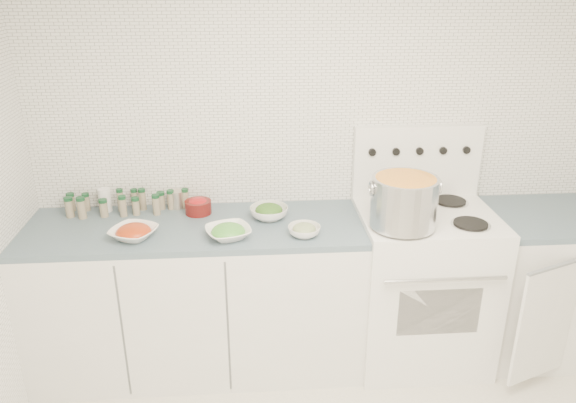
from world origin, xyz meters
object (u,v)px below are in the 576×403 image
object	(u,v)px
stove	(421,281)
bowl_tomato	(134,232)
stock_pot	(404,200)
bowl_snowpea	(228,232)

from	to	relation	value
stove	bowl_tomato	world-z (taller)	stove
stove	stock_pot	size ratio (longest dim) A/B	3.70
stove	bowl_tomato	distance (m)	1.67
bowl_tomato	bowl_snowpea	distance (m)	0.49
stock_pot	bowl_tomato	world-z (taller)	stock_pot
stove	bowl_snowpea	xyz separation A→B (m)	(-1.11, -0.16, 0.44)
stove	bowl_snowpea	distance (m)	1.21
stove	bowl_snowpea	bearing A→B (deg)	-171.77
stove	stock_pot	bearing A→B (deg)	-138.62
stock_pot	bowl_snowpea	world-z (taller)	stock_pot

